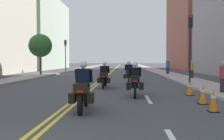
# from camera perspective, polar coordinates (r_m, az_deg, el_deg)

# --- Properties ---
(ground_plane) EXTENTS (264.00, 264.00, 0.00)m
(ground_plane) POSITION_cam_1_polar(r_m,az_deg,el_deg) (50.87, 0.59, 0.22)
(ground_plane) COLOR #404146
(sidewalk_left) EXTENTS (2.45, 144.00, 0.12)m
(sidewalk_left) POSITION_cam_1_polar(r_m,az_deg,el_deg) (51.65, -7.41, 0.30)
(sidewalk_left) COLOR gray
(sidewalk_left) RESTS_ON ground
(sidewalk_right) EXTENTS (2.45, 144.00, 0.12)m
(sidewalk_right) POSITION_cam_1_polar(r_m,az_deg,el_deg) (51.09, 8.69, 0.27)
(sidewalk_right) COLOR #A4929C
(sidewalk_right) RESTS_ON ground
(centreline_yellow_inner) EXTENTS (0.12, 132.00, 0.01)m
(centreline_yellow_inner) POSITION_cam_1_polar(r_m,az_deg,el_deg) (50.87, 0.46, 0.23)
(centreline_yellow_inner) COLOR yellow
(centreline_yellow_inner) RESTS_ON ground
(centreline_yellow_outer) EXTENTS (0.12, 132.00, 0.01)m
(centreline_yellow_outer) POSITION_cam_1_polar(r_m,az_deg,el_deg) (50.86, 0.73, 0.23)
(centreline_yellow_outer) COLOR yellow
(centreline_yellow_outer) RESTS_ON ground
(lane_dashes_white) EXTENTS (0.14, 56.40, 0.01)m
(lane_dashes_white) POSITION_cam_1_polar(r_m,az_deg,el_deg) (31.86, 4.63, -0.87)
(lane_dashes_white) COLOR silver
(lane_dashes_white) RESTS_ON ground
(building_left_2) EXTENTS (7.09, 21.31, 14.42)m
(building_left_2) POSITION_cam_1_polar(r_m,az_deg,el_deg) (54.53, -15.69, 7.86)
(building_left_2) COLOR #A9BAA6
(building_left_2) RESTS_ON ground
(building_right_2) EXTENTS (6.78, 20.25, 16.91)m
(building_right_2) POSITION_cam_1_polar(r_m,az_deg,el_deg) (51.90, 17.61, 9.52)
(building_right_2) COLOR brown
(building_right_2) RESTS_ON ground
(motorcycle_0) EXTENTS (0.77, 2.12, 1.64)m
(motorcycle_0) POSITION_cam_1_polar(r_m,az_deg,el_deg) (8.28, -6.51, -4.58)
(motorcycle_0) COLOR black
(motorcycle_0) RESTS_ON ground
(motorcycle_1) EXTENTS (0.78, 2.22, 1.59)m
(motorcycle_1) POSITION_cam_1_polar(r_m,az_deg,el_deg) (11.64, 5.16, -2.66)
(motorcycle_1) COLOR black
(motorcycle_1) RESTS_ON ground
(motorcycle_2) EXTENTS (0.77, 2.19, 1.59)m
(motorcycle_2) POSITION_cam_1_polar(r_m,az_deg,el_deg) (15.33, -1.72, -1.56)
(motorcycle_2) COLOR black
(motorcycle_2) RESTS_ON ground
(motorcycle_3) EXTENTS (0.76, 2.11, 1.63)m
(motorcycle_3) POSITION_cam_1_polar(r_m,az_deg,el_deg) (18.77, 3.75, -0.86)
(motorcycle_3) COLOR black
(motorcycle_3) RESTS_ON ground
(traffic_cone_0) EXTENTS (0.36, 0.36, 0.70)m
(traffic_cone_0) POSITION_cam_1_polar(r_m,az_deg,el_deg) (12.52, 17.00, -3.88)
(traffic_cone_0) COLOR black
(traffic_cone_0) RESTS_ON ground
(traffic_cone_1) EXTENTS (0.33, 0.33, 0.80)m
(traffic_cone_1) POSITION_cam_1_polar(r_m,az_deg,el_deg) (10.15, 19.67, -5.01)
(traffic_cone_1) COLOR black
(traffic_cone_1) RESTS_ON ground
(traffic_cone_2) EXTENTS (0.31, 0.31, 0.76)m
(traffic_cone_2) POSITION_cam_1_polar(r_m,az_deg,el_deg) (8.74, 21.76, -6.29)
(traffic_cone_2) COLOR black
(traffic_cone_2) RESTS_ON ground
(traffic_light_near) EXTENTS (0.28, 0.38, 4.66)m
(traffic_light_near) POSITION_cam_1_polar(r_m,az_deg,el_deg) (17.96, 17.09, 7.11)
(traffic_light_near) COLOR black
(traffic_light_near) RESTS_ON ground
(traffic_light_far) EXTENTS (0.28, 0.38, 4.57)m
(traffic_light_far) POSITION_cam_1_polar(r_m,az_deg,el_deg) (36.69, -10.37, 4.41)
(traffic_light_far) COLOR black
(traffic_light_far) RESTS_ON ground
(pedestrian_0) EXTENTS (0.27, 0.50, 1.67)m
(pedestrian_0) POSITION_cam_1_polar(r_m,az_deg,el_deg) (23.60, 17.43, 0.12)
(pedestrian_0) COLOR #2A272B
(pedestrian_0) RESTS_ON ground
(pedestrian_1) EXTENTS (0.50, 0.30, 1.63)m
(pedestrian_1) POSITION_cam_1_polar(r_m,az_deg,el_deg) (13.29, 23.69, -1.50)
(pedestrian_1) COLOR #27242B
(pedestrian_1) RESTS_ON ground
(pedestrian_2) EXTENTS (0.41, 0.41, 1.81)m
(pedestrian_2) POSITION_cam_1_polar(r_m,az_deg,el_deg) (30.52, 12.37, 0.72)
(pedestrian_2) COLOR #212234
(pedestrian_2) RESTS_ON ground
(street_tree_0) EXTENTS (2.59, 2.59, 4.64)m
(street_tree_0) POSITION_cam_1_polar(r_m,az_deg,el_deg) (29.76, -15.75, 5.26)
(street_tree_0) COLOR #503A22
(street_tree_0) RESTS_ON ground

